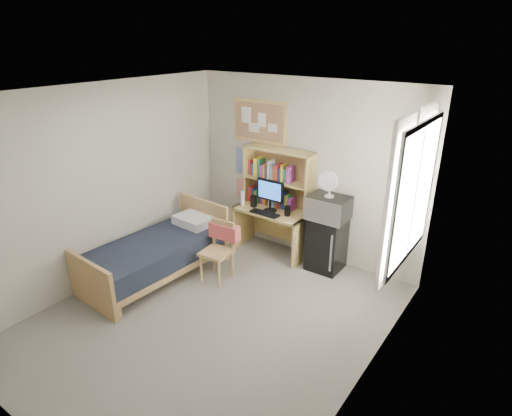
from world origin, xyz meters
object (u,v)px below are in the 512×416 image
Objects in this scene: bed at (154,259)px; monitor at (270,196)px; bulletin_board at (260,122)px; desk_chair at (216,252)px; speaker_left at (254,201)px; desk at (272,231)px; microwave at (328,208)px; desk_fan at (330,185)px; mini_fridge at (327,243)px; speaker_right at (287,211)px.

bed is 4.02× the size of monitor.
bulletin_board is 1.15× the size of desk_chair.
bulletin_board is 1.19m from speaker_left.
desk is 2.05× the size of microwave.
desk is at bearing 76.79° from desk_chair.
desk is 1.28m from desk_fan.
monitor reaches higher than mini_fridge.
bed is 3.45× the size of microwave.
bed is 1.68m from speaker_left.
desk_fan reaches higher than speaker_left.
desk_chair is 0.44× the size of bed.
desk_chair is at bearing -114.51° from speaker_right.
desk is at bearing 90.00° from monitor.
bed is 12.22× the size of speaker_right.
speaker_left is 0.33× the size of microwave.
desk_fan reaches higher than monitor.
desk_fan is (1.20, 0.08, 0.48)m from speaker_left.
desk reaches higher than bed.
desk_chair is at bearing -99.37° from monitor.
bed is at bearing -129.48° from speaker_right.
mini_fridge is 0.55m from microwave.
desk_fan reaches higher than desk_chair.
desk is 1.11m from desk_chair.
microwave is 1.66× the size of desk_fan.
desk_chair is at bearing 33.89° from bed.
speaker_right is at bearing 0.00° from monitor.
speaker_right is (0.30, -0.00, -0.16)m from monitor.
speaker_right is at bearing -172.40° from microwave.
monitor reaches higher than speaker_right.
speaker_right is (0.48, 1.03, 0.37)m from desk_chair.
mini_fridge is 1.44× the size of microwave.
mini_fridge is 0.42× the size of bed.
bulletin_board is 1.50m from desk_fan.
desk_chair is (-0.18, -1.09, 0.06)m from desk.
speaker_right is at bearing 0.00° from speaker_left.
bulletin_board reaches higher than desk_chair.
desk_chair is at bearing -133.86° from mini_fridge.
speaker_left is at bearing 92.83° from desk_chair.
monitor is at bearing 0.00° from speaker_left.
bed is (-0.93, -1.53, -0.09)m from desk.
microwave reaches higher than speaker_right.
desk_chair is at bearing -134.37° from microwave.
bulletin_board is at bearing 141.51° from monitor.
monitor reaches higher than speaker_left.
bed is at bearing -153.58° from desk_chair.
bulletin_board is 2.51m from bed.
speaker_right is at bearing 53.64° from bed.
speaker_left is at bearing -176.54° from desk_fan.
speaker_right is at bearing -25.52° from bulletin_board.
mini_fridge is at bearing -10.45° from bulletin_board.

